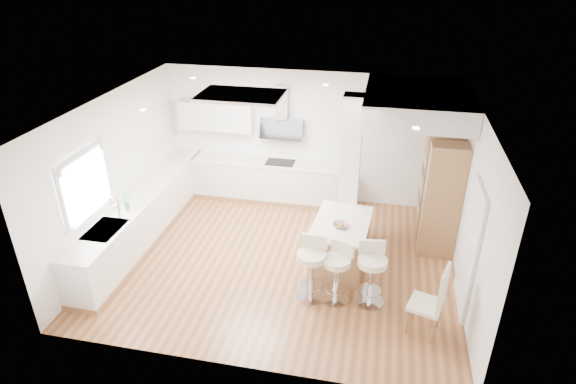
% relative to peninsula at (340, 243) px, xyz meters
% --- Properties ---
extents(ground, '(6.00, 6.00, 0.00)m').
position_rel_peninsula_xyz_m(ground, '(-1.03, -0.09, -0.43)').
color(ground, '#A3663C').
rests_on(ground, ground).
extents(ceiling, '(6.00, 5.00, 0.02)m').
position_rel_peninsula_xyz_m(ceiling, '(-1.03, -0.09, -0.43)').
color(ceiling, silver).
rests_on(ceiling, ground).
extents(wall_back, '(6.00, 0.04, 2.80)m').
position_rel_peninsula_xyz_m(wall_back, '(-1.03, 2.41, 0.97)').
color(wall_back, white).
rests_on(wall_back, ground).
extents(wall_left, '(0.04, 5.00, 2.80)m').
position_rel_peninsula_xyz_m(wall_left, '(-4.03, -0.09, 0.97)').
color(wall_left, white).
rests_on(wall_left, ground).
extents(wall_right, '(0.04, 5.00, 2.80)m').
position_rel_peninsula_xyz_m(wall_right, '(1.97, -0.09, 0.97)').
color(wall_right, white).
rests_on(wall_right, ground).
extents(skylight, '(4.10, 2.10, 0.06)m').
position_rel_peninsula_xyz_m(skylight, '(-1.82, 0.51, 2.35)').
color(skylight, white).
rests_on(skylight, ground).
extents(window_left, '(0.06, 1.28, 1.07)m').
position_rel_peninsula_xyz_m(window_left, '(-3.98, -0.99, 1.27)').
color(window_left, white).
rests_on(window_left, ground).
extents(doorway_right, '(0.05, 1.00, 2.10)m').
position_rel_peninsula_xyz_m(doorway_right, '(1.95, -0.69, 0.57)').
color(doorway_right, '#453E36').
rests_on(doorway_right, ground).
extents(counter_left, '(0.63, 4.50, 1.35)m').
position_rel_peninsula_xyz_m(counter_left, '(-3.73, 0.14, 0.03)').
color(counter_left, '#A17245').
rests_on(counter_left, ground).
extents(counter_back, '(3.62, 0.63, 2.50)m').
position_rel_peninsula_xyz_m(counter_back, '(-1.94, 2.13, 0.27)').
color(counter_back, '#A17245').
rests_on(counter_back, ground).
extents(pillar, '(0.35, 0.35, 2.80)m').
position_rel_peninsula_xyz_m(pillar, '(0.02, 0.86, 0.97)').
color(pillar, white).
rests_on(pillar, ground).
extents(soffit, '(1.78, 2.20, 0.40)m').
position_rel_peninsula_xyz_m(soffit, '(1.07, 1.31, 2.17)').
color(soffit, silver).
rests_on(soffit, ground).
extents(oven_column, '(0.63, 1.21, 2.10)m').
position_rel_peninsula_xyz_m(oven_column, '(1.65, 1.13, 0.62)').
color(oven_column, '#A17245').
rests_on(oven_column, ground).
extents(peninsula, '(1.01, 1.44, 0.91)m').
position_rel_peninsula_xyz_m(peninsula, '(0.00, 0.00, 0.00)').
color(peninsula, '#A17245').
rests_on(peninsula, ground).
extents(bar_stool_a, '(0.51, 0.51, 1.06)m').
position_rel_peninsula_xyz_m(bar_stool_a, '(-0.35, -0.97, 0.17)').
color(bar_stool_a, silver).
rests_on(bar_stool_a, ground).
extents(bar_stool_b, '(0.59, 0.59, 0.99)m').
position_rel_peninsula_xyz_m(bar_stool_b, '(0.05, -0.96, 0.13)').
color(bar_stool_b, silver).
rests_on(bar_stool_b, ground).
extents(bar_stool_c, '(0.53, 0.53, 1.04)m').
position_rel_peninsula_xyz_m(bar_stool_c, '(0.56, -0.91, 0.16)').
color(bar_stool_c, silver).
rests_on(bar_stool_c, ground).
extents(dining_chair, '(0.56, 0.56, 1.15)m').
position_rel_peninsula_xyz_m(dining_chair, '(1.45, -1.43, 0.19)').
color(dining_chair, beige).
rests_on(dining_chair, ground).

